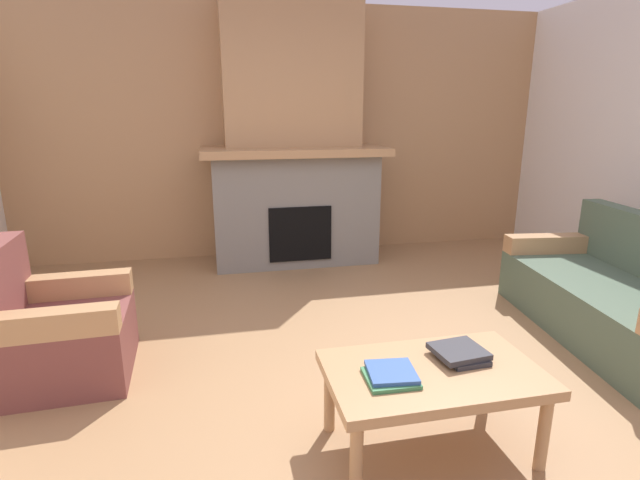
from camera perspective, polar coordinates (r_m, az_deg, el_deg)
The scene contains 8 objects.
ground at distance 3.03m, azimuth 5.45°, elevation -16.72°, with size 9.00×9.00×0.00m, color #9E754C.
wall_back_wood_panel at distance 5.52m, azimuth -3.86°, elevation 12.48°, with size 6.00×0.12×2.70m, color tan.
fireplace at distance 5.16m, azimuth -3.19°, elevation 10.24°, with size 1.90×0.82×2.70m.
couch at distance 4.10m, azimuth 32.04°, elevation -5.94°, with size 1.07×1.89×0.85m.
armchair at distance 3.39m, azimuth -28.92°, elevation -9.48°, with size 0.79×0.79×0.85m.
coffee_table at distance 2.41m, azimuth 13.17°, elevation -15.73°, with size 1.00×0.60×0.43m.
book_stack_near_edge at distance 2.26m, azimuth 8.39°, elevation -15.52°, with size 0.24×0.24×0.04m.
book_stack_center at distance 2.49m, azimuth 16.28°, elevation -12.73°, with size 0.26×0.24×0.05m.
Camera 1 is at (-0.82, -2.45, 1.59)m, focal length 27.06 mm.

